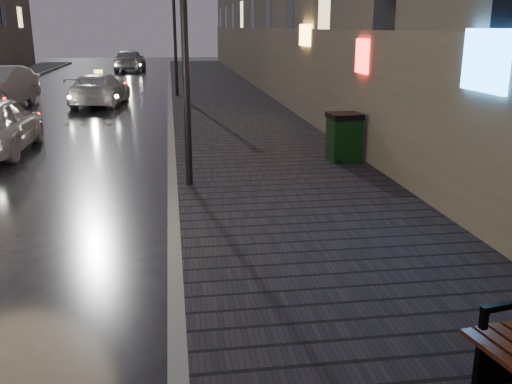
% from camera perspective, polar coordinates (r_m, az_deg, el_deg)
% --- Properties ---
extents(ground, '(120.00, 120.00, 0.00)m').
position_cam_1_polar(ground, '(6.51, -21.66, -15.29)').
color(ground, black).
rests_on(ground, ground).
extents(sidewalk, '(4.60, 58.00, 0.15)m').
position_cam_1_polar(sidewalk, '(26.71, -3.38, 9.31)').
color(sidewalk, black).
rests_on(sidewalk, ground).
extents(curb, '(0.20, 58.00, 0.15)m').
position_cam_1_polar(curb, '(26.60, -8.61, 9.13)').
color(curb, slate).
rests_on(curb, ground).
extents(lamp_near, '(0.36, 0.36, 5.28)m').
position_cam_1_polar(lamp_near, '(11.41, -7.23, 17.16)').
color(lamp_near, black).
rests_on(lamp_near, sidewalk).
extents(lamp_far, '(0.36, 0.36, 5.28)m').
position_cam_1_polar(lamp_far, '(27.41, -8.16, 16.51)').
color(lamp_far, black).
rests_on(lamp_far, sidewalk).
extents(trash_bin, '(0.78, 0.78, 1.14)m').
position_cam_1_polar(trash_bin, '(13.96, 8.77, 5.52)').
color(trash_bin, black).
rests_on(trash_bin, sidewalk).
extents(taxi_mid, '(2.50, 4.87, 1.35)m').
position_cam_1_polar(taxi_mid, '(25.91, -15.37, 9.90)').
color(taxi_mid, silver).
rests_on(taxi_mid, ground).
extents(car_far, '(2.39, 4.99, 1.64)m').
position_cam_1_polar(car_far, '(45.35, -12.50, 12.75)').
color(car_far, '#A1A2A9').
rests_on(car_far, ground).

